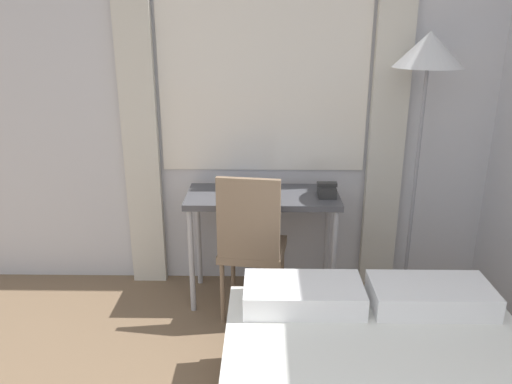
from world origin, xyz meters
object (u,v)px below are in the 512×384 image
standing_lamp (427,70)px  telephone (327,190)px  desk (263,206)px  desk_chair (251,241)px  book (244,190)px

standing_lamp → telephone: size_ratio=12.09×
desk → standing_lamp: (0.98, -0.03, 0.89)m
desk_chair → book: size_ratio=3.51×
desk → standing_lamp: size_ratio=0.56×
desk → telephone: (0.41, -0.03, 0.13)m
standing_lamp → telephone: standing_lamp is taller
desk → telephone: size_ratio=6.78×
desk_chair → standing_lamp: standing_lamp is taller
desk_chair → telephone: (0.48, 0.22, 0.26)m
desk → book: bearing=160.9°
desk_chair → book: desk_chair is taller
standing_lamp → book: bearing=175.9°
standing_lamp → desk: bearing=178.0°
desk_chair → standing_lamp: 1.48m
telephone → desk: bearing=175.4°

